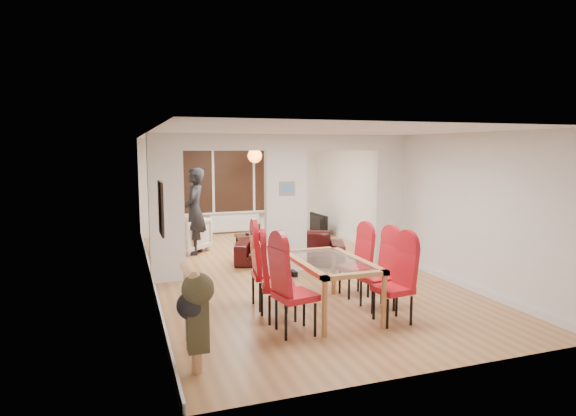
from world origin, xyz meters
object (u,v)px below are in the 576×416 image
person (195,211)px  television (315,225)px  dining_chair_lb (278,280)px  sofa (290,248)px  dining_chair_lc (269,268)px  bowl (250,234)px  dining_chair_rc (354,264)px  bottle (259,229)px  dining_chair_la (295,289)px  armchair (186,235)px  dining_chair_ra (393,283)px  dining_chair_rb (378,273)px  coffee_table (257,239)px  dining_table (330,286)px

person → television: (3.42, 1.29, -0.67)m
dining_chair_lb → sofa: (1.21, 2.95, -0.24)m
dining_chair_lb → dining_chair_lc: 0.55m
bowl → person: bearing=-155.3°
dining_chair_lc → person: bearing=103.1°
dining_chair_rc → person: person is taller
person → bottle: bearing=133.4°
dining_chair_lc → dining_chair_la: bearing=-83.3°
dining_chair_la → armchair: (-0.68, 5.35, -0.19)m
dining_chair_lc → dining_chair_ra: 1.82m
bowl → television: bearing=17.8°
dining_chair_lb → bottle: dining_chair_lb is taller
dining_chair_rb → coffee_table: dining_chair_rb is taller
dining_chair_la → television: bearing=54.5°
dining_chair_rb → bottle: 5.30m
television → bottle: size_ratio=3.69×
dining_chair_la → dining_chair_lc: 1.10m
armchair → television: armchair is taller
dining_chair_la → bowl: (0.89, 5.74, -0.32)m
dining_table → dining_chair_rb: bearing=-4.8°
bottle → bowl: 0.28m
armchair → coffee_table: armchair is taller
coffee_table → sofa: bearing=-87.7°
dining_chair_la → dining_chair_ra: (1.37, -0.07, -0.03)m
television → armchair: bearing=101.8°
dining_chair_la → bottle: 5.89m
dining_chair_ra → dining_table: bearing=128.2°
dining_chair_lc → dining_chair_rc: 1.44m
sofa → bowl: 2.26m
armchair → bowl: 1.63m
dining_chair_ra → bowl: (-0.47, 5.81, -0.29)m
dining_chair_ra → dining_chair_lb: bearing=148.2°
dining_chair_rc → sofa: dining_chair_rc is taller
dining_chair_lb → sofa: 3.19m
dining_chair_rc → sofa: 2.35m
dining_chair_ra → coffee_table: bearing=85.0°
dining_table → television: bearing=69.5°
armchair → coffee_table: size_ratio=0.84×
dining_chair_lc → armchair: dining_chair_lc is taller
dining_chair_lb → bottle: 5.36m
dining_chair_ra → dining_chair_rc: dining_chair_ra is taller
dining_chair_lb → sofa: dining_chair_lb is taller
person → dining_chair_rb: bearing=44.4°
sofa → bottle: sofa is taller
armchair → bowl: (1.58, 0.39, -0.13)m
dining_chair_la → dining_chair_rc: bearing=28.5°
dining_chair_lc → armchair: size_ratio=1.36×
dining_chair_la → bowl: dining_chair_la is taller
person → bottle: size_ratio=7.16×
sofa → person: bearing=157.6°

